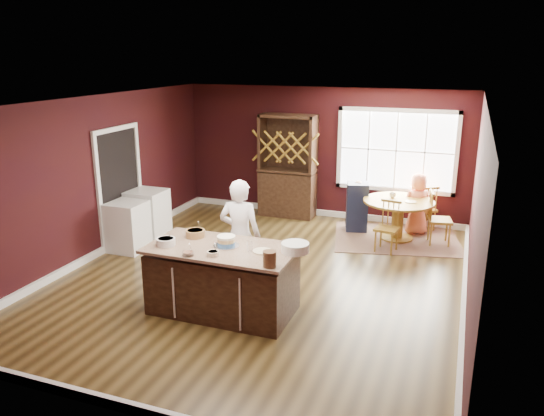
{
  "coord_description": "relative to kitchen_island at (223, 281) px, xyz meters",
  "views": [
    {
      "loc": [
        2.8,
        -7.1,
        3.38
      ],
      "look_at": [
        0.06,
        0.29,
        1.05
      ],
      "focal_mm": 35.0,
      "sensor_mm": 36.0,
      "label": 1
    }
  ],
  "objects": [
    {
      "name": "room_shell",
      "position": [
        0.08,
        1.22,
        0.91
      ],
      "size": [
        7.0,
        7.0,
        7.0
      ],
      "color": "brown",
      "rests_on": "ground"
    },
    {
      "name": "window",
      "position": [
        1.58,
        4.69,
        1.06
      ],
      "size": [
        2.36,
        0.1,
        1.66
      ],
      "primitive_type": null,
      "color": "white",
      "rests_on": "room_shell"
    },
    {
      "name": "doorway",
      "position": [
        -2.89,
        1.82,
        0.59
      ],
      "size": [
        0.08,
        1.26,
        2.13
      ],
      "primitive_type": null,
      "color": "white",
      "rests_on": "room_shell"
    },
    {
      "name": "kitchen_island",
      "position": [
        0.0,
        0.0,
        0.0
      ],
      "size": [
        1.96,
        1.03,
        0.92
      ],
      "color": "black",
      "rests_on": "ground"
    },
    {
      "name": "dining_table",
      "position": [
        1.81,
        3.74,
        0.1
      ],
      "size": [
        1.3,
        1.3,
        0.75
      ],
      "color": "brown",
      "rests_on": "ground"
    },
    {
      "name": "baker",
      "position": [
        -0.06,
        0.72,
        0.4
      ],
      "size": [
        0.65,
        0.46,
        1.67
      ],
      "primitive_type": "imported",
      "rotation": [
        0.0,
        0.0,
        3.24
      ],
      "color": "white",
      "rests_on": "ground"
    },
    {
      "name": "layer_cake",
      "position": [
        0.04,
        0.06,
        0.55
      ],
      "size": [
        0.34,
        0.34,
        0.14
      ],
      "primitive_type": null,
      "color": "white",
      "rests_on": "kitchen_island"
    },
    {
      "name": "bowl_blue",
      "position": [
        -0.72,
        -0.19,
        0.53
      ],
      "size": [
        0.25,
        0.25,
        0.1
      ],
      "primitive_type": "cylinder",
      "color": "silver",
      "rests_on": "kitchen_island"
    },
    {
      "name": "bowl_yellow",
      "position": [
        -0.52,
        0.24,
        0.53
      ],
      "size": [
        0.26,
        0.26,
        0.1
      ],
      "primitive_type": "cylinder",
      "color": "brown",
      "rests_on": "kitchen_island"
    },
    {
      "name": "bowl_pink",
      "position": [
        -0.26,
        -0.43,
        0.51
      ],
      "size": [
        0.15,
        0.15,
        0.05
      ],
      "primitive_type": "cylinder",
      "color": "white",
      "rests_on": "kitchen_island"
    },
    {
      "name": "bowl_olive",
      "position": [
        0.03,
        -0.31,
        0.51
      ],
      "size": [
        0.15,
        0.15,
        0.06
      ],
      "primitive_type": "cylinder",
      "color": "beige",
      "rests_on": "kitchen_island"
    },
    {
      "name": "drinking_glass",
      "position": [
        0.4,
        -0.01,
        0.55
      ],
      "size": [
        0.07,
        0.07,
        0.14
      ],
      "primitive_type": "cylinder",
      "color": "silver",
      "rests_on": "kitchen_island"
    },
    {
      "name": "dinner_plate",
      "position": [
        0.56,
        0.03,
        0.49
      ],
      "size": [
        0.25,
        0.25,
        0.02
      ],
      "primitive_type": "cylinder",
      "color": "#FCF9BB",
      "rests_on": "kitchen_island"
    },
    {
      "name": "white_tub",
      "position": [
        0.96,
        0.16,
        0.54
      ],
      "size": [
        0.36,
        0.36,
        0.12
      ],
      "primitive_type": "cylinder",
      "color": "white",
      "rests_on": "kitchen_island"
    },
    {
      "name": "stoneware_crock",
      "position": [
        0.82,
        -0.4,
        0.58
      ],
      "size": [
        0.16,
        0.16,
        0.2
      ],
      "primitive_type": "cylinder",
      "color": "#4F3123",
      "rests_on": "kitchen_island"
    },
    {
      "name": "toy_figurine",
      "position": [
        0.68,
        -0.18,
        0.52
      ],
      "size": [
        0.05,
        0.05,
        0.08
      ],
      "primitive_type": null,
      "color": "#DDB106",
      "rests_on": "kitchen_island"
    },
    {
      "name": "rug",
      "position": [
        1.81,
        3.74,
        -0.43
      ],
      "size": [
        2.59,
        2.2,
        0.01
      ],
      "primitive_type": "cube",
      "rotation": [
        0.0,
        0.0,
        0.22
      ],
      "color": "brown",
      "rests_on": "ground"
    },
    {
      "name": "chair_east",
      "position": [
        2.56,
        3.73,
        0.06
      ],
      "size": [
        0.48,
        0.49,
        1.0
      ],
      "primitive_type": null,
      "rotation": [
        0.0,
        0.0,
        1.77
      ],
      "color": "brown",
      "rests_on": "ground"
    },
    {
      "name": "chair_south",
      "position": [
        1.72,
        3.01,
        0.02
      ],
      "size": [
        0.44,
        0.43,
        0.91
      ],
      "primitive_type": null,
      "rotation": [
        0.0,
        0.0,
        -0.17
      ],
      "color": "#9C6625",
      "rests_on": "ground"
    },
    {
      "name": "chair_north",
      "position": [
        2.23,
        4.49,
        0.02
      ],
      "size": [
        0.52,
        0.52,
        0.92
      ],
      "primitive_type": null,
      "rotation": [
        0.0,
        0.0,
        3.73
      ],
      "color": "brown",
      "rests_on": "ground"
    },
    {
      "name": "seated_woman",
      "position": [
        2.11,
        4.17,
        0.16
      ],
      "size": [
        0.69,
        0.6,
        1.19
      ],
      "primitive_type": "imported",
      "rotation": [
        0.0,
        0.0,
        3.62
      ],
      "color": "#F5835B",
      "rests_on": "ground"
    },
    {
      "name": "high_chair",
      "position": [
        0.99,
        3.98,
        0.06
      ],
      "size": [
        0.49,
        0.49,
        1.0
      ],
      "primitive_type": null,
      "rotation": [
        0.0,
        0.0,
        0.26
      ],
      "color": "#191E37",
      "rests_on": "ground"
    },
    {
      "name": "toddler",
      "position": [
        1.06,
        4.09,
        0.37
      ],
      "size": [
        0.18,
        0.14,
        0.26
      ],
      "primitive_type": null,
      "color": "#8CA5BF",
      "rests_on": "high_chair"
    },
    {
      "name": "table_plate",
      "position": [
        2.03,
        3.69,
        0.32
      ],
      "size": [
        0.21,
        0.21,
        0.02
      ],
      "primitive_type": "cylinder",
      "color": "beige",
      "rests_on": "dining_table"
    },
    {
      "name": "table_cup",
      "position": [
        1.67,
        3.9,
        0.36
      ],
      "size": [
        0.13,
        0.13,
        0.09
      ],
      "primitive_type": "imported",
      "rotation": [
        0.0,
        0.0,
        0.12
      ],
      "color": "beige",
      "rests_on": "dining_table"
    },
    {
      "name": "hutch",
      "position": [
        -0.6,
        4.44,
        0.64
      ],
      "size": [
        1.17,
        0.49,
        2.15
      ],
      "primitive_type": "cube",
      "color": "#322112",
      "rests_on": "ground"
    },
    {
      "name": "washer",
      "position": [
        -2.56,
        1.5,
        -0.0
      ],
      "size": [
        0.6,
        0.58,
        0.87
      ],
      "primitive_type": "cube",
      "color": "white",
      "rests_on": "ground"
    },
    {
      "name": "dryer",
      "position": [
        -2.56,
        2.14,
        0.03
      ],
      "size": [
        0.64,
        0.62,
        0.93
      ],
      "primitive_type": "cube",
      "color": "silver",
      "rests_on": "ground"
    }
  ]
}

